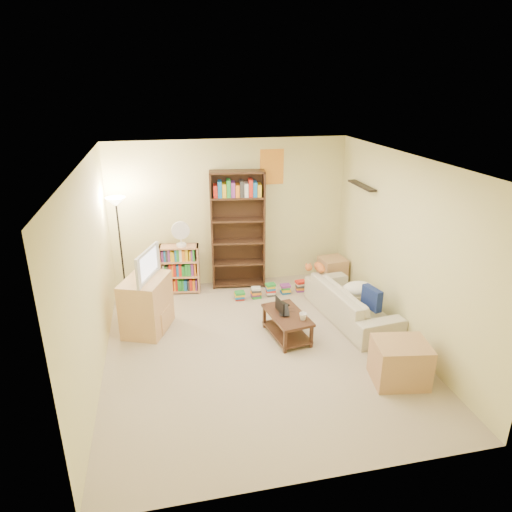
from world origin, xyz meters
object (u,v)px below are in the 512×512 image
Objects in this scene: tv_stand at (147,305)px; tall_bookshelf at (238,227)px; coffee_table at (287,323)px; laptop at (287,311)px; desk_fan at (181,233)px; floor_lamp at (118,220)px; sofa at (351,302)px; end_cabinet at (400,362)px; mug at (303,316)px; side_table at (332,271)px; television at (143,264)px; tabby_cat at (318,267)px; short_bookshelf at (180,269)px.

tv_stand is 2.09m from tall_bookshelf.
laptop is (0.02, 0.06, 0.15)m from coffee_table.
desk_fan reaches higher than laptop.
tv_stand is 1.41m from floor_lamp.
coffee_table is (-1.09, -0.32, -0.04)m from sofa.
end_cabinet is at bearing -58.67° from tall_bookshelf.
desk_fan reaches higher than sofa.
desk_fan is at bearing 126.79° from mug.
side_table is at bearing -28.20° from laptop.
floor_lamp is 4.47m from end_cabinet.
coffee_table is 1.20× the size of television.
floor_lamp is at bearing 62.57° from sofa.
floor_lamp reaches higher than tabby_cat.
sofa is 3.09m from television.
tall_bookshelf is 1.15× the size of floor_lamp.
sofa is 2.56× the size of television.
mug is 1.37m from end_cabinet.
tall_bookshelf reaches higher than coffee_table.
desk_fan reaches higher than short_bookshelf.
tall_bookshelf is 0.97m from desk_fan.
laptop is 0.22× the size of floor_lamp.
mug is (-0.93, -0.53, 0.15)m from sofa.
mug is 3.15m from floor_lamp.
coffee_table is 2.35m from desk_fan.
sofa is at bearing -98.41° from side_table.
desk_fan is (-1.31, 1.76, 0.84)m from coffee_table.
television is (-2.98, 0.30, 0.75)m from sofa.
tall_bookshelf is 4.23× the size of side_table.
floor_lamp is at bearing 168.98° from tabby_cat.
tv_stand is 1.44m from desk_fan.
tabby_cat is (-0.31, 0.66, 0.33)m from sofa.
end_cabinet is at bearing -59.41° from coffee_table.
tall_bookshelf is 3.50m from end_cabinet.
sofa is 1.07× the size of floor_lamp.
sofa is 2.91m from desk_fan.
floor_lamp reaches higher than television.
tall_bookshelf is 2.43× the size of short_bookshelf.
desk_fan is (-0.96, -0.10, -0.00)m from tall_bookshelf.
short_bookshelf is (-1.36, 1.81, 0.19)m from coffee_table.
laptop is at bearing 62.98° from coffee_table.
sofa is 3.92× the size of side_table.
coffee_table is 1.10× the size of tv_stand.
laptop is at bearing 96.87° from sofa.
desk_fan is (-2.40, 1.44, 0.80)m from sofa.
floor_lamp is (-0.35, 0.95, 0.38)m from television.
tabby_cat is 0.86m from side_table.
tall_bookshelf reaches higher than floor_lamp.
short_bookshelf is 2.65m from side_table.
floor_lamp is (-2.41, 1.77, 0.98)m from mug.
sofa is at bearing -20.47° from floor_lamp.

